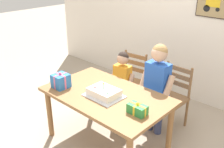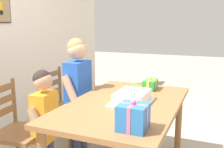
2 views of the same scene
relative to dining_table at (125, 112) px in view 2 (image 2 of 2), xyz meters
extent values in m
cylinder|color=black|center=(0.48, 1.86, 0.93)|extent=(0.06, 0.01, 0.06)
cube|color=olive|center=(0.00, 0.00, 0.07)|extent=(1.55, 0.95, 0.04)
cylinder|color=olive|center=(0.70, -0.39, -0.30)|extent=(0.07, 0.07, 0.71)
cylinder|color=olive|center=(0.70, 0.39, -0.30)|extent=(0.07, 0.07, 0.71)
cube|color=silver|center=(0.02, -0.06, 0.10)|extent=(0.44, 0.34, 0.01)
cube|color=white|center=(0.02, -0.06, 0.15)|extent=(0.36, 0.26, 0.09)
cylinder|color=#56C666|center=(0.03, -0.08, 0.23)|extent=(0.01, 0.01, 0.07)
sphere|color=yellow|center=(0.03, -0.08, 0.27)|extent=(0.02, 0.02, 0.02)
sphere|color=red|center=(0.07, -0.09, 0.20)|extent=(0.01, 0.01, 0.01)
sphere|color=blue|center=(-0.01, 0.00, 0.20)|extent=(0.01, 0.01, 0.01)
sphere|color=green|center=(-0.08, -0.11, 0.20)|extent=(0.01, 0.01, 0.01)
sphere|color=green|center=(-0.08, 0.03, 0.20)|extent=(0.01, 0.01, 0.01)
sphere|color=green|center=(0.15, -0.13, 0.20)|extent=(0.02, 0.02, 0.02)
sphere|color=red|center=(-0.08, -0.11, 0.20)|extent=(0.02, 0.02, 0.02)
sphere|color=purple|center=(-0.10, -0.02, 0.20)|extent=(0.01, 0.01, 0.01)
sphere|color=purple|center=(0.04, -0.05, 0.20)|extent=(0.02, 0.02, 0.02)
cube|color=#2D8E42|center=(0.55, -0.09, 0.14)|extent=(0.21, 0.12, 0.11)
cube|color=yellow|center=(0.55, -0.09, 0.14)|extent=(0.21, 0.02, 0.11)
cube|color=yellow|center=(0.55, -0.09, 0.14)|extent=(0.02, 0.13, 0.11)
sphere|color=yellow|center=(0.55, -0.09, 0.21)|extent=(0.04, 0.04, 0.04)
cube|color=#286BB7|center=(-0.56, -0.26, 0.18)|extent=(0.19, 0.19, 0.18)
cube|color=#DB668E|center=(-0.56, -0.26, 0.18)|extent=(0.19, 0.02, 0.18)
cube|color=#DB668E|center=(-0.56, -0.26, 0.18)|extent=(0.02, 0.20, 0.18)
sphere|color=#DB668E|center=(-0.56, -0.26, 0.28)|extent=(0.04, 0.04, 0.04)
cube|color=brown|center=(-0.37, 0.89, -0.21)|extent=(0.46, 0.46, 0.04)
cylinder|color=brown|center=(-0.20, 1.10, -0.44)|extent=(0.04, 0.04, 0.43)
cylinder|color=brown|center=(-0.20, 1.10, 0.04)|extent=(0.04, 0.04, 0.45)
cube|color=brown|center=(-0.39, 1.08, -0.03)|extent=(0.36, 0.06, 0.06)
cube|color=brown|center=(-0.39, 1.08, 0.08)|extent=(0.36, 0.06, 0.06)
cube|color=brown|center=(-0.39, 1.08, 0.20)|extent=(0.36, 0.06, 0.06)
cube|color=brown|center=(0.37, 0.89, -0.21)|extent=(0.43, 0.43, 0.04)
cylinder|color=brown|center=(0.56, 0.70, -0.44)|extent=(0.04, 0.04, 0.43)
cylinder|color=brown|center=(0.18, 0.71, -0.44)|extent=(0.04, 0.04, 0.43)
cylinder|color=brown|center=(0.57, 1.08, -0.44)|extent=(0.04, 0.04, 0.43)
cylinder|color=brown|center=(0.19, 1.09, -0.44)|extent=(0.04, 0.04, 0.43)
cylinder|color=brown|center=(0.57, 1.08, 0.04)|extent=(0.04, 0.04, 0.45)
cylinder|color=brown|center=(0.19, 1.09, 0.04)|extent=(0.04, 0.04, 0.45)
cube|color=brown|center=(0.38, 1.08, -0.03)|extent=(0.36, 0.03, 0.06)
cube|color=brown|center=(0.38, 1.08, 0.08)|extent=(0.36, 0.03, 0.06)
cube|color=brown|center=(0.38, 1.08, 0.20)|extent=(0.36, 0.03, 0.06)
cylinder|color=#38426B|center=(0.37, 0.66, -0.41)|extent=(0.10, 0.10, 0.49)
cylinder|color=#38426B|center=(0.23, 0.66, -0.41)|extent=(0.10, 0.10, 0.49)
cube|color=blue|center=(0.30, 0.66, 0.11)|extent=(0.31, 0.20, 0.56)
cylinder|color=tan|center=(0.49, 0.61, 0.09)|extent=(0.09, 0.23, 0.37)
cylinder|color=tan|center=(0.11, 0.63, 0.09)|extent=(0.09, 0.23, 0.37)
sphere|color=tan|center=(0.30, 0.66, 0.51)|extent=(0.21, 0.21, 0.21)
sphere|color=#A87F4C|center=(0.30, 0.67, 0.54)|extent=(0.20, 0.20, 0.20)
cube|color=orange|center=(-0.30, 0.66, -0.04)|extent=(0.26, 0.17, 0.45)
cylinder|color=tan|center=(-0.15, 0.64, -0.05)|extent=(0.08, 0.19, 0.30)
cylinder|color=tan|center=(-0.46, 0.61, -0.05)|extent=(0.08, 0.19, 0.30)
sphere|color=tan|center=(-0.30, 0.66, 0.30)|extent=(0.17, 0.17, 0.17)
sphere|color=#2D231E|center=(-0.30, 0.67, 0.32)|extent=(0.16, 0.16, 0.16)
camera|label=1|loc=(1.96, -2.02, 1.60)|focal=41.67mm
camera|label=2|loc=(-2.14, -0.77, 0.80)|focal=41.86mm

